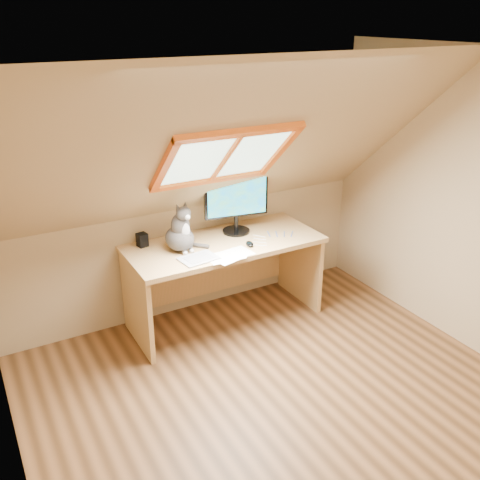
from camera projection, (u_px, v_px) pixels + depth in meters
ground at (296, 415)px, 3.75m from camera, size 3.50×3.50×0.00m
room_shell at (315, 231)px, 3.11m from camera, size 3.52×3.52×2.41m
desk at (221, 263)px, 4.77m from camera, size 1.70×0.74×0.78m
monitor at (236, 200)px, 4.70m from camera, size 0.58×0.24×0.53m
cat at (180, 233)px, 4.40m from camera, size 0.30×0.33×0.43m
desk_speaker at (142, 240)px, 4.51m from camera, size 0.09×0.09×0.12m
graphics_tablet at (199, 259)px, 4.29m from camera, size 0.32×0.25×0.01m
mouse at (250, 244)px, 4.54m from camera, size 0.09×0.12×0.03m
papers at (225, 255)px, 4.36m from camera, size 0.35×0.30×0.01m
cables at (273, 237)px, 4.72m from camera, size 0.51×0.26×0.01m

